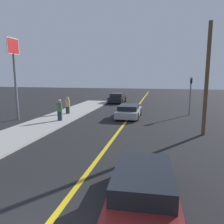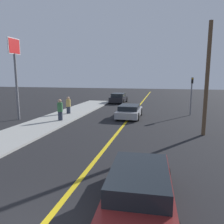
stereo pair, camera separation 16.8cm
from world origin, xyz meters
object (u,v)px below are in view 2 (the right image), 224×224
object	(u,v)px
car_ahead_center	(129,111)
pedestrian_near_curb	(60,110)
car_far_distant	(119,98)
traffic_light	(191,92)
roadside_sign	(15,63)
utility_pole	(207,80)
car_near_right_lane	(140,189)
pedestrian_mid_group	(68,105)

from	to	relation	value
car_ahead_center	pedestrian_near_curb	world-z (taller)	pedestrian_near_curb
car_far_distant	pedestrian_near_curb	distance (m)	13.64
car_ahead_center	traffic_light	world-z (taller)	traffic_light
car_ahead_center	car_far_distant	distance (m)	10.80
roadside_sign	utility_pole	size ratio (longest dim) A/B	0.97
car_near_right_lane	car_ahead_center	bearing A→B (deg)	96.93
utility_pole	pedestrian_near_curb	bearing A→B (deg)	171.36
pedestrian_mid_group	pedestrian_near_curb	bearing A→B (deg)	-77.37
car_ahead_center	pedestrian_near_curb	xyz separation A→B (m)	(-5.24, -3.12, 0.41)
car_near_right_lane	roadside_sign	distance (m)	16.12
pedestrian_mid_group	utility_pole	distance (m)	12.67
car_ahead_center	traffic_light	bearing A→B (deg)	23.41
car_near_right_lane	utility_pole	xyz separation A→B (m)	(3.14, 8.83, 2.84)
car_ahead_center	utility_pole	size ratio (longest dim) A/B	0.61
car_ahead_center	pedestrian_near_curb	bearing A→B (deg)	-149.44
car_ahead_center	pedestrian_mid_group	size ratio (longest dim) A/B	2.62
car_near_right_lane	roadside_sign	bearing A→B (deg)	134.75
pedestrian_near_curb	utility_pole	xyz separation A→B (m)	(10.73, -1.63, 2.50)
pedestrian_near_curb	traffic_light	distance (m)	12.13
roadside_sign	utility_pole	world-z (taller)	utility_pole
car_far_distant	roadside_sign	bearing A→B (deg)	-113.39
car_near_right_lane	car_far_distant	distance (m)	24.54
traffic_light	utility_pole	bearing A→B (deg)	-89.98
car_ahead_center	roadside_sign	world-z (taller)	roadside_sign
car_far_distant	pedestrian_near_curb	world-z (taller)	pedestrian_near_curb
car_ahead_center	utility_pole	distance (m)	7.82
car_ahead_center	utility_pole	world-z (taller)	utility_pole
traffic_light	car_far_distant	bearing A→B (deg)	137.13
traffic_light	roadside_sign	world-z (taller)	roadside_sign
pedestrian_near_curb	roadside_sign	size ratio (longest dim) A/B	0.26
roadside_sign	utility_pole	distance (m)	14.80
traffic_light	utility_pole	distance (m)	7.25
car_far_distant	utility_pole	distance (m)	17.59
traffic_light	roadside_sign	distance (m)	15.85
car_ahead_center	traffic_light	size ratio (longest dim) A/B	1.20
pedestrian_mid_group	roadside_sign	size ratio (longest dim) A/B	0.24
utility_pole	traffic_light	bearing A→B (deg)	90.02
car_near_right_lane	pedestrian_mid_group	bearing A→B (deg)	118.45
car_near_right_lane	utility_pole	distance (m)	9.79
car_near_right_lane	car_far_distant	size ratio (longest dim) A/B	1.12
car_far_distant	roadside_sign	distance (m)	15.32
utility_pole	car_near_right_lane	bearing A→B (deg)	-109.59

